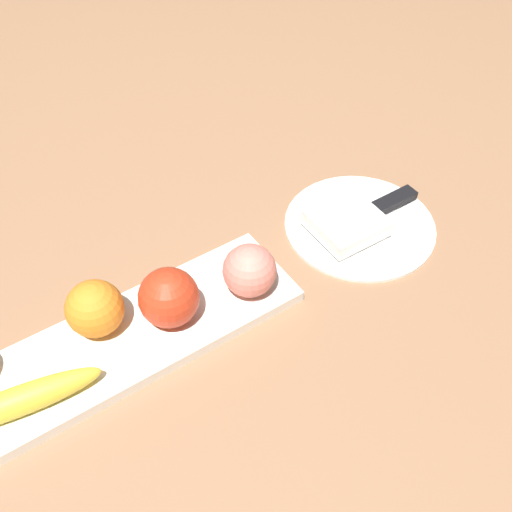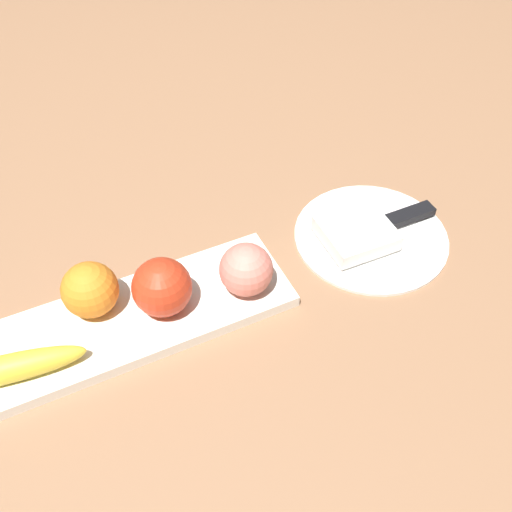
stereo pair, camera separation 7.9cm
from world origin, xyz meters
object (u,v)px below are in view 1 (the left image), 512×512
object	(u,v)px
apple	(169,298)
folded_napkin	(347,223)
orange_near_apple	(95,309)
knife	(383,206)
banana	(17,402)
dinner_plate	(360,224)
fruit_tray	(132,338)
peach	(250,271)

from	to	relation	value
apple	folded_napkin	bearing A→B (deg)	-179.16
orange_near_apple	knife	bearing A→B (deg)	176.25
apple	banana	world-z (taller)	apple
dinner_plate	knife	world-z (taller)	knife
fruit_tray	apple	bearing A→B (deg)	175.62
orange_near_apple	knife	size ratio (longest dim) A/B	0.40
folded_napkin	knife	distance (m)	0.08
folded_napkin	knife	world-z (taller)	folded_napkin
apple	dinner_plate	size ratio (longest dim) A/B	0.34
apple	peach	world-z (taller)	apple
peach	folded_napkin	xyz separation A→B (m)	(-0.18, -0.02, -0.03)
apple	banana	xyz separation A→B (m)	(0.20, 0.02, -0.02)
dinner_plate	knife	size ratio (longest dim) A/B	1.26
banana	apple	bearing A→B (deg)	14.62
apple	knife	bearing A→B (deg)	-178.86
peach	dinner_plate	world-z (taller)	peach
peach	knife	xyz separation A→B (m)	(-0.26, -0.02, -0.04)
fruit_tray	dinner_plate	world-z (taller)	fruit_tray
apple	folded_napkin	size ratio (longest dim) A/B	0.78
folded_napkin	orange_near_apple	bearing A→B (deg)	-4.97
folded_napkin	dinner_plate	bearing A→B (deg)	180.00
apple	banana	bearing A→B (deg)	5.87
orange_near_apple	folded_napkin	distance (m)	0.38
fruit_tray	banana	bearing A→B (deg)	9.69
apple	knife	xyz separation A→B (m)	(-0.37, -0.01, -0.04)
banana	folded_napkin	world-z (taller)	banana
folded_napkin	banana	bearing A→B (deg)	2.91
banana	knife	world-z (taller)	banana
dinner_plate	folded_napkin	distance (m)	0.03
orange_near_apple	folded_napkin	bearing A→B (deg)	175.03
banana	knife	distance (m)	0.57
dinner_plate	banana	bearing A→B (deg)	2.75
apple	peach	bearing A→B (deg)	171.38
banana	dinner_plate	bearing A→B (deg)	11.51
peach	dinner_plate	bearing A→B (deg)	-174.43
fruit_tray	knife	distance (m)	0.43
fruit_tray	peach	bearing A→B (deg)	172.81
banana	folded_napkin	xyz separation A→B (m)	(-0.50, -0.03, -0.01)
dinner_plate	orange_near_apple	bearing A→B (deg)	-4.62
apple	dinner_plate	bearing A→B (deg)	-179.23
apple	banana	size ratio (longest dim) A/B	0.40
peach	knife	size ratio (longest dim) A/B	0.39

